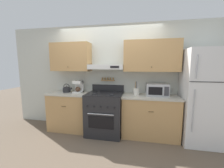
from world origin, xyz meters
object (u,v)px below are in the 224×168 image
Objects in this scene: microwave at (157,90)px; utensil_crock at (136,91)px; tea_kettle at (67,89)px; coffee_maker at (79,87)px; stove_range at (105,113)px; refrigerator at (204,97)px.

microwave is 1.53× the size of utensil_crock.
coffee_maker reaches higher than tea_kettle.
coffee_maker is (-0.70, 0.15, 0.58)m from stove_range.
stove_range is at bearing -170.29° from utensil_crock.
microwave is at bearing 2.26° from utensil_crock.
refrigerator is (2.05, 0.00, 0.47)m from stove_range.
microwave is 0.45m from utensil_crock.
refrigerator is at bearing -4.98° from utensil_crock.
tea_kettle is at bearing -180.00° from utensil_crock.
coffee_maker is (0.31, 0.03, 0.07)m from tea_kettle.
microwave reaches higher than tea_kettle.
refrigerator is 7.75× the size of tea_kettle.
refrigerator is at bearing -2.19° from tea_kettle.
tea_kettle is at bearing -179.53° from microwave.
tea_kettle is 2.16m from microwave.
stove_range is at bearing -6.82° from tea_kettle.
microwave is at bearing 6.83° from stove_range.
coffee_maker is 0.63× the size of microwave.
refrigerator is 3.05m from tea_kettle.
microwave is (-0.89, 0.13, 0.10)m from refrigerator.
coffee_maker is at bearing 4.74° from tea_kettle.
stove_range is 2.36× the size of microwave.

